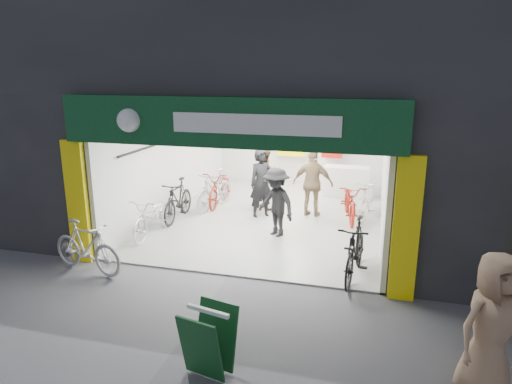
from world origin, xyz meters
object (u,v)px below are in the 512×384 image
at_px(pedestrian_near, 492,327).
at_px(bike_left_front, 153,216).
at_px(bike_right_front, 355,250).
at_px(sandwich_board, 209,340).
at_px(parked_bike, 87,247).

bearing_deg(pedestrian_near, bike_left_front, 117.12).
bearing_deg(bike_right_front, pedestrian_near, -52.93).
relative_size(pedestrian_near, sandwich_board, 2.05).
height_order(parked_bike, sandwich_board, parked_bike).
distance_m(bike_left_front, sandwich_board, 5.63).
height_order(bike_right_front, pedestrian_near, pedestrian_near).
distance_m(pedestrian_near, sandwich_board, 3.53).
bearing_deg(bike_left_front, parked_bike, -97.09).
height_order(bike_right_front, parked_bike, bike_right_front).
height_order(bike_left_front, bike_right_front, bike_right_front).
xyz_separation_m(bike_right_front, parked_bike, (-5.20, -1.12, -0.05)).
relative_size(bike_right_front, sandwich_board, 2.10).
bearing_deg(pedestrian_near, bike_right_front, 89.42).
height_order(pedestrian_near, sandwich_board, pedestrian_near).
bearing_deg(bike_left_front, pedestrian_near, -31.21).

